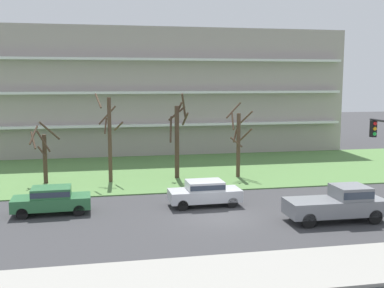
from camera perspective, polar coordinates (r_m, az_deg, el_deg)
ground at (r=26.95m, az=3.49°, el=-8.81°), size 160.00×160.00×0.00m
sidewalk_curb_near at (r=19.74m, az=9.55°, el=-15.01°), size 80.00×4.00×0.15m
grass_lawn_strip at (r=40.27m, az=-1.54°, el=-3.19°), size 80.00×16.00×0.08m
apartment_building at (r=52.93m, az=-4.02°, el=6.43°), size 38.57×11.98×12.96m
tree_far_left at (r=36.27m, az=-17.58°, el=-1.02°), size 2.22×2.19×4.78m
tree_left at (r=35.57m, az=-10.00°, el=0.92°), size 2.05×2.00×6.71m
tree_center at (r=36.53m, az=-1.78°, el=0.95°), size 1.49×1.65×6.71m
tree_right at (r=37.11m, az=5.65°, el=0.44°), size 2.09×1.88×5.95m
pickup_gray_near_left at (r=27.10m, az=17.40°, el=-6.84°), size 5.43×2.08×1.95m
sedan_green_center_left at (r=28.46m, az=-16.68°, el=-6.41°), size 4.44×1.89×1.57m
sedan_silver_center_right at (r=28.99m, az=1.56°, el=-5.83°), size 4.43×1.88×1.57m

